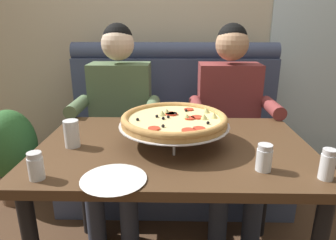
# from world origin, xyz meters

# --- Properties ---
(back_wall_with_window) EXTENTS (6.00, 0.12, 2.80)m
(back_wall_with_window) POSITION_xyz_m (0.00, 1.44, 1.40)
(back_wall_with_window) COLOR beige
(back_wall_with_window) RESTS_ON ground_plane
(booth_bench) EXTENTS (1.61, 0.78, 1.13)m
(booth_bench) POSITION_xyz_m (0.00, 0.87, 0.40)
(booth_bench) COLOR #424C6B
(booth_bench) RESTS_ON ground_plane
(dining_table) EXTENTS (1.23, 0.80, 0.75)m
(dining_table) POSITION_xyz_m (0.00, 0.00, 0.65)
(dining_table) COLOR #4C331E
(dining_table) RESTS_ON ground_plane
(diner_left) EXTENTS (0.54, 0.64, 1.27)m
(diner_left) POSITION_xyz_m (-0.36, 0.60, 0.71)
(diner_left) COLOR #2D3342
(diner_left) RESTS_ON ground_plane
(diner_right) EXTENTS (0.54, 0.64, 1.27)m
(diner_right) POSITION_xyz_m (0.36, 0.60, 0.71)
(diner_right) COLOR #2D3342
(diner_right) RESTS_ON ground_plane
(pizza) EXTENTS (0.50, 0.50, 0.14)m
(pizza) POSITION_xyz_m (0.00, 0.02, 0.86)
(pizza) COLOR silver
(pizza) RESTS_ON dining_table
(shaker_pepper_flakes) EXTENTS (0.06, 0.06, 0.10)m
(shaker_pepper_flakes) POSITION_xyz_m (0.34, -0.24, 0.79)
(shaker_pepper_flakes) COLOR white
(shaker_pepper_flakes) RESTS_ON dining_table
(shaker_parmesan) EXTENTS (0.05, 0.05, 0.11)m
(shaker_parmesan) POSITION_xyz_m (0.54, -0.30, 0.79)
(shaker_parmesan) COLOR white
(shaker_parmesan) RESTS_ON dining_table
(shaker_oregano) EXTENTS (0.05, 0.05, 0.10)m
(shaker_oregano) POSITION_xyz_m (-0.48, -0.32, 0.79)
(shaker_oregano) COLOR white
(shaker_oregano) RESTS_ON dining_table
(plate_near_left) EXTENTS (0.23, 0.23, 0.02)m
(plate_near_left) POSITION_xyz_m (-0.21, -0.33, 0.76)
(plate_near_left) COLOR white
(plate_near_left) RESTS_ON dining_table
(drinking_glass) EXTENTS (0.07, 0.07, 0.12)m
(drinking_glass) POSITION_xyz_m (-0.45, -0.03, 0.80)
(drinking_glass) COLOR silver
(drinking_glass) RESTS_ON dining_table
(patio_chair) EXTENTS (0.40, 0.40, 0.86)m
(patio_chair) POSITION_xyz_m (1.32, 2.21, 0.52)
(patio_chair) COLOR black
(patio_chair) RESTS_ON ground_plane
(potted_plant) EXTENTS (0.36, 0.36, 0.70)m
(potted_plant) POSITION_xyz_m (-1.17, 0.69, 0.39)
(potted_plant) COLOR brown
(potted_plant) RESTS_ON ground_plane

